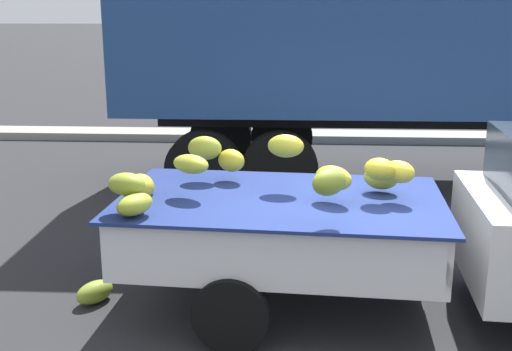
# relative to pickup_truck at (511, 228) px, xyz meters

# --- Properties ---
(ground) EXTENTS (220.00, 220.00, 0.00)m
(ground) POSITION_rel_pickup_truck_xyz_m (-1.15, -0.06, -0.89)
(ground) COLOR #28282B
(curb_strip) EXTENTS (80.00, 0.80, 0.16)m
(curb_strip) POSITION_rel_pickup_truck_xyz_m (-1.15, 8.03, -0.81)
(curb_strip) COLOR gray
(curb_strip) RESTS_ON ground
(pickup_truck) EXTENTS (5.25, 2.10, 1.70)m
(pickup_truck) POSITION_rel_pickup_truck_xyz_m (0.00, 0.00, 0.00)
(pickup_truck) COLOR white
(pickup_truck) RESTS_ON ground
(fallen_banana_bunch_near_tailgate) EXTENTS (0.41, 0.45, 0.21)m
(fallen_banana_bunch_near_tailgate) POSITION_rel_pickup_truck_xyz_m (-3.78, 0.14, -0.78)
(fallen_banana_bunch_near_tailgate) COLOR olive
(fallen_banana_bunch_near_tailgate) RESTS_ON ground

